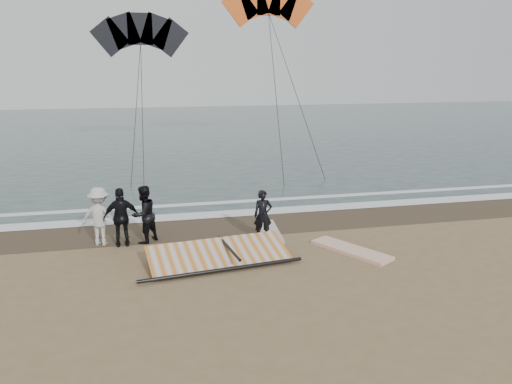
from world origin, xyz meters
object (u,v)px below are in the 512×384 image
(man_main, at_px, (263,215))
(sail_rig, at_px, (216,255))
(board_white, at_px, (351,250))
(board_cream, at_px, (270,231))

(man_main, height_order, sail_rig, man_main)
(board_white, xyz_separation_m, board_cream, (-2.07, 2.35, -0.00))
(board_white, distance_m, board_cream, 3.13)
(board_white, bearing_deg, sail_rig, 147.93)
(board_white, distance_m, sail_rig, 4.28)
(board_white, relative_size, board_cream, 1.13)
(man_main, bearing_deg, board_cream, 61.14)
(man_main, xyz_separation_m, board_cream, (0.38, 0.58, -0.80))
(board_cream, relative_size, sail_rig, 0.50)
(man_main, relative_size, board_cream, 0.71)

